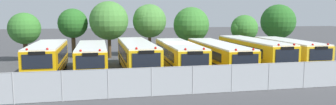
# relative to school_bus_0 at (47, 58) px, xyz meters

# --- Properties ---
(ground_plane) EXTENTS (160.00, 160.00, 0.00)m
(ground_plane) POSITION_rel_school_bus_0_xyz_m (11.05, -0.22, -1.42)
(ground_plane) COLOR #424244
(school_bus_0) EXTENTS (2.57, 9.33, 2.69)m
(school_bus_0) POSITION_rel_school_bus_0_xyz_m (0.00, 0.00, 0.00)
(school_bus_0) COLOR #EAA80C
(school_bus_0) RESTS_ON ground_plane
(school_bus_1) EXTENTS (2.52, 9.59, 2.55)m
(school_bus_1) POSITION_rel_school_bus_0_xyz_m (3.58, -0.18, -0.07)
(school_bus_1) COLOR #EAA80C
(school_bus_1) RESTS_ON ground_plane
(school_bus_2) EXTENTS (2.68, 11.27, 2.70)m
(school_bus_2) POSITION_rel_school_bus_0_xyz_m (7.39, -0.05, 0.01)
(school_bus_2) COLOR yellow
(school_bus_2) RESTS_ON ground_plane
(school_bus_3) EXTENTS (2.82, 11.00, 2.57)m
(school_bus_3) POSITION_rel_school_bus_0_xyz_m (11.13, -0.28, -0.06)
(school_bus_3) COLOR yellow
(school_bus_3) RESTS_ON ground_plane
(school_bus_4) EXTENTS (2.65, 11.72, 2.51)m
(school_bus_4) POSITION_rel_school_bus_0_xyz_m (14.70, -0.48, -0.09)
(school_bus_4) COLOR #EAA80C
(school_bus_4) RESTS_ON ground_plane
(school_bus_5) EXTENTS (2.55, 11.41, 2.74)m
(school_bus_5) POSITION_rel_school_bus_0_xyz_m (18.35, -0.10, 0.03)
(school_bus_5) COLOR yellow
(school_bus_5) RESTS_ON ground_plane
(school_bus_6) EXTENTS (2.86, 9.97, 2.61)m
(school_bus_6) POSITION_rel_school_bus_0_xyz_m (22.06, -0.12, -0.04)
(school_bus_6) COLOR yellow
(school_bus_6) RESTS_ON ground_plane
(tree_0) EXTENTS (3.30, 3.30, 5.12)m
(tree_0) POSITION_rel_school_bus_0_xyz_m (-3.37, 8.13, 1.99)
(tree_0) COLOR #4C3823
(tree_0) RESTS_ON ground_plane
(tree_1) EXTENTS (3.35, 3.35, 5.58)m
(tree_1) POSITION_rel_school_bus_0_xyz_m (1.19, 10.19, 2.41)
(tree_1) COLOR #4C3823
(tree_1) RESTS_ON ground_plane
(tree_2) EXTENTS (4.35, 4.35, 6.39)m
(tree_2) POSITION_rel_school_bus_0_xyz_m (5.38, 8.94, 2.76)
(tree_2) COLOR #4C3823
(tree_2) RESTS_ON ground_plane
(tree_3) EXTENTS (3.90, 3.90, 6.09)m
(tree_3) POSITION_rel_school_bus_0_xyz_m (9.83, 9.13, 2.82)
(tree_3) COLOR #4C3823
(tree_3) RESTS_ON ground_plane
(tree_4) EXTENTS (4.28, 4.28, 5.78)m
(tree_4) POSITION_rel_school_bus_0_xyz_m (15.08, 9.33, 2.26)
(tree_4) COLOR #4C3823
(tree_4) RESTS_ON ground_plane
(tree_5) EXTENTS (3.34, 3.21, 4.85)m
(tree_5) POSITION_rel_school_bus_0_xyz_m (21.05, 7.75, 1.80)
(tree_5) COLOR #4C3823
(tree_5) RESTS_ON ground_plane
(tree_6) EXTENTS (4.46, 4.46, 6.17)m
(tree_6) POSITION_rel_school_bus_0_xyz_m (26.99, 10.00, 2.61)
(tree_6) COLOR #4C3823
(tree_6) RESTS_ON ground_plane
(chainlink_fence) EXTENTS (28.75, 0.07, 1.83)m
(chainlink_fence) POSITION_rel_school_bus_0_xyz_m (11.22, -8.74, -0.47)
(chainlink_fence) COLOR #9EA0A3
(chainlink_fence) RESTS_ON ground_plane
(traffic_cone) EXTENTS (0.38, 0.38, 0.50)m
(traffic_cone) POSITION_rel_school_bus_0_xyz_m (20.75, -7.64, -1.17)
(traffic_cone) COLOR #EA5914
(traffic_cone) RESTS_ON ground_plane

